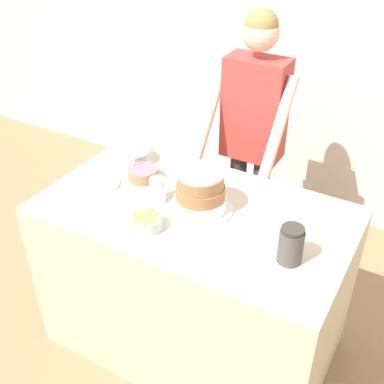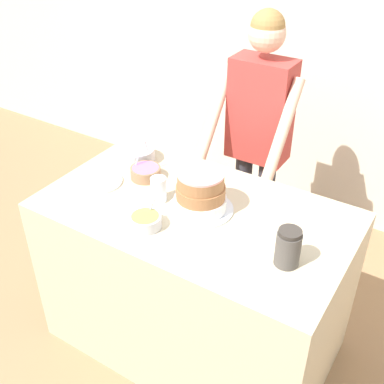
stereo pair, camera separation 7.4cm
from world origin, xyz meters
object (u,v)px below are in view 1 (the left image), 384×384
at_px(frosting_bowl_olive, 146,222).
at_px(drinking_glass, 158,190).
at_px(person_baker, 253,122).
at_px(cake, 200,193).
at_px(frosting_bowl_purple, 143,173).
at_px(frosting_bowl_pink, 133,155).
at_px(ceramic_plate, 96,184).
at_px(stoneware_jar, 291,245).

xyz_separation_m(frosting_bowl_olive, drinking_glass, (-0.07, 0.20, 0.03)).
xyz_separation_m(person_baker, cake, (0.08, -0.77, -0.02)).
xyz_separation_m(person_baker, frosting_bowl_purple, (-0.30, -0.68, -0.07)).
height_order(cake, frosting_bowl_purple, cake).
xyz_separation_m(frosting_bowl_pink, drinking_glass, (0.33, -0.25, 0.02)).
bearing_deg(drinking_glass, frosting_bowl_purple, 143.53).
xyz_separation_m(cake, ceramic_plate, (-0.55, -0.07, -0.08)).
distance_m(frosting_bowl_olive, drinking_glass, 0.21).
xyz_separation_m(cake, frosting_bowl_olive, (-0.14, -0.24, -0.06)).
bearing_deg(frosting_bowl_olive, frosting_bowl_pink, 131.42).
bearing_deg(person_baker, frosting_bowl_olive, -93.21).
relative_size(ceramic_plate, stoneware_jar, 1.42).
bearing_deg(ceramic_plate, drinking_glass, 5.41).
bearing_deg(stoneware_jar, frosting_bowl_pink, 161.41).
height_order(drinking_glass, ceramic_plate, drinking_glass).
relative_size(frosting_bowl_purple, stoneware_jar, 1.16).
height_order(frosting_bowl_olive, ceramic_plate, frosting_bowl_olive).
distance_m(cake, stoneware_jar, 0.50).
distance_m(person_baker, ceramic_plate, 0.97).
height_order(person_baker, frosting_bowl_purple, person_baker).
bearing_deg(stoneware_jar, drinking_glass, 172.50).
distance_m(frosting_bowl_purple, drinking_glass, 0.22).
xyz_separation_m(person_baker, drinking_glass, (-0.12, -0.81, -0.05)).
distance_m(frosting_bowl_olive, frosting_bowl_pink, 0.60).
distance_m(ceramic_plate, stoneware_jar, 1.04).
bearing_deg(drinking_glass, frosting_bowl_olive, -70.86).
bearing_deg(frosting_bowl_pink, frosting_bowl_purple, -38.64).
relative_size(frosting_bowl_pink, frosting_bowl_purple, 1.03).
bearing_deg(person_baker, frosting_bowl_pink, -128.86).
height_order(person_baker, drinking_glass, person_baker).
bearing_deg(frosting_bowl_purple, frosting_bowl_pink, 141.36).
relative_size(frosting_bowl_olive, ceramic_plate, 0.80).
bearing_deg(stoneware_jar, frosting_bowl_olive, -170.19).
distance_m(person_baker, frosting_bowl_purple, 0.75).
distance_m(cake, ceramic_plate, 0.56).
xyz_separation_m(frosting_bowl_pink, stoneware_jar, (1.01, -0.34, 0.04)).
xyz_separation_m(frosting_bowl_olive, ceramic_plate, (-0.42, 0.16, -0.03)).
xyz_separation_m(frosting_bowl_pink, ceramic_plate, (-0.02, -0.28, -0.03)).
distance_m(cake, frosting_bowl_olive, 0.28).
bearing_deg(ceramic_plate, cake, 7.36).
xyz_separation_m(person_baker, ceramic_plate, (-0.47, -0.84, -0.10)).
height_order(cake, frosting_bowl_pink, cake).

